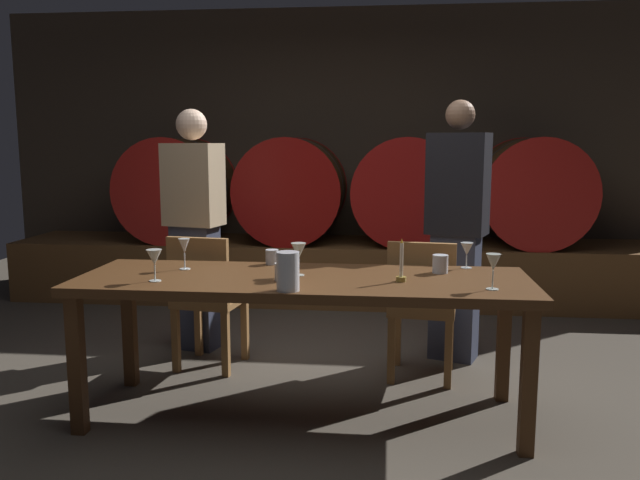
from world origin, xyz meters
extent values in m
plane|color=#4C443A|center=(0.00, 0.00, 0.00)|extent=(8.92, 8.92, 0.00)
cube|color=#473A2D|center=(0.00, 3.05, 1.37)|extent=(6.86, 0.24, 2.73)
cube|color=brown|center=(0.00, 2.50, 0.27)|extent=(6.17, 0.90, 0.55)
cylinder|color=#513319|center=(-1.61, 2.50, 1.02)|extent=(0.95, 0.78, 0.95)
cylinder|color=#B21C16|center=(-1.61, 2.10, 1.02)|extent=(0.97, 0.03, 0.97)
cylinder|color=#B21C16|center=(-1.61, 2.90, 1.02)|extent=(0.97, 0.03, 0.97)
cylinder|color=#2D2D33|center=(-1.61, 2.50, 1.02)|extent=(0.96, 0.04, 0.96)
cylinder|color=#513319|center=(-0.52, 2.50, 1.02)|extent=(0.95, 0.78, 0.95)
cylinder|color=maroon|center=(-0.52, 2.10, 1.02)|extent=(0.97, 0.03, 0.97)
cylinder|color=maroon|center=(-0.52, 2.90, 1.02)|extent=(0.97, 0.03, 0.97)
cylinder|color=#2D2D33|center=(-0.52, 2.50, 1.02)|extent=(0.96, 0.04, 0.96)
cylinder|color=#513319|center=(0.53, 2.50, 1.02)|extent=(0.95, 0.78, 0.95)
cylinder|color=#9E1411|center=(0.53, 2.10, 1.02)|extent=(0.97, 0.03, 0.97)
cylinder|color=#9E1411|center=(0.53, 2.90, 1.02)|extent=(0.97, 0.03, 0.97)
cylinder|color=#2D2D33|center=(0.53, 2.50, 1.02)|extent=(0.96, 0.04, 0.96)
cylinder|color=#513319|center=(1.64, 2.50, 1.02)|extent=(0.95, 0.78, 0.95)
cylinder|color=#B21C16|center=(1.64, 2.10, 1.02)|extent=(0.97, 0.03, 0.97)
cylinder|color=#B21C16|center=(1.64, 2.90, 1.02)|extent=(0.97, 0.03, 0.97)
cylinder|color=#2D2D33|center=(1.64, 2.50, 1.02)|extent=(0.96, 0.04, 0.96)
cube|color=#4C2D16|center=(-0.06, -0.13, 0.74)|extent=(2.36, 0.78, 0.05)
cube|color=#4C2D16|center=(-1.16, -0.46, 0.36)|extent=(0.07, 0.07, 0.71)
cube|color=#4C2D16|center=(1.04, -0.46, 0.36)|extent=(0.07, 0.07, 0.71)
cube|color=#4C2D16|center=(-1.16, 0.20, 0.36)|extent=(0.07, 0.07, 0.71)
cube|color=#4C2D16|center=(1.04, 0.20, 0.36)|extent=(0.07, 0.07, 0.71)
cube|color=olive|center=(-0.77, 0.59, 0.44)|extent=(0.45, 0.45, 0.04)
cube|color=olive|center=(-0.79, 0.41, 0.67)|extent=(0.40, 0.09, 0.42)
cube|color=olive|center=(-0.58, 0.73, 0.21)|extent=(0.05, 0.05, 0.42)
cube|color=olive|center=(-0.91, 0.78, 0.21)|extent=(0.05, 0.05, 0.42)
cube|color=olive|center=(-0.62, 0.39, 0.21)|extent=(0.05, 0.05, 0.42)
cube|color=olive|center=(-0.96, 0.44, 0.21)|extent=(0.05, 0.05, 0.42)
cube|color=olive|center=(0.60, 0.53, 0.44)|extent=(0.45, 0.45, 0.04)
cube|color=olive|center=(0.57, 0.35, 0.67)|extent=(0.40, 0.09, 0.42)
cube|color=olive|center=(0.79, 0.68, 0.21)|extent=(0.05, 0.05, 0.42)
cube|color=olive|center=(0.45, 0.72, 0.21)|extent=(0.05, 0.05, 0.42)
cube|color=olive|center=(0.74, 0.34, 0.21)|extent=(0.05, 0.05, 0.42)
cube|color=olive|center=(0.41, 0.39, 0.21)|extent=(0.05, 0.05, 0.42)
cube|color=#33384C|center=(-0.97, 0.94, 0.44)|extent=(0.34, 0.26, 0.89)
cube|color=tan|center=(-0.97, 0.94, 1.17)|extent=(0.43, 0.32, 0.57)
sphere|color=beige|center=(-0.97, 0.94, 1.58)|extent=(0.21, 0.21, 0.21)
cube|color=#33384C|center=(0.83, 0.91, 0.43)|extent=(0.35, 0.29, 0.86)
cube|color=black|center=(0.83, 0.91, 1.19)|extent=(0.44, 0.36, 0.67)
sphere|color=#8C664C|center=(0.83, 0.91, 1.64)|extent=(0.19, 0.19, 0.19)
cylinder|color=olive|center=(0.45, -0.19, 0.78)|extent=(0.05, 0.05, 0.02)
cylinder|color=#EDE5CC|center=(0.45, -0.19, 0.87)|extent=(0.02, 0.02, 0.17)
cone|color=yellow|center=(0.45, -0.19, 0.97)|extent=(0.01, 0.01, 0.02)
cylinder|color=silver|center=(-0.09, -0.45, 0.86)|extent=(0.11, 0.11, 0.19)
cylinder|color=silver|center=(-0.79, -0.32, 0.77)|extent=(0.06, 0.06, 0.00)
cylinder|color=silver|center=(-0.79, -0.32, 0.81)|extent=(0.01, 0.01, 0.08)
cone|color=silver|center=(-0.79, -0.32, 0.89)|extent=(0.08, 0.08, 0.08)
cylinder|color=white|center=(-0.74, 0.00, 0.77)|extent=(0.06, 0.06, 0.00)
cylinder|color=white|center=(-0.74, 0.00, 0.81)|extent=(0.01, 0.01, 0.09)
cone|color=white|center=(-0.74, 0.00, 0.90)|extent=(0.06, 0.06, 0.08)
cylinder|color=silver|center=(-0.09, -0.10, 0.77)|extent=(0.06, 0.06, 0.00)
cylinder|color=silver|center=(-0.09, -0.10, 0.81)|extent=(0.01, 0.01, 0.09)
cone|color=silver|center=(-0.09, -0.10, 0.90)|extent=(0.08, 0.08, 0.08)
cylinder|color=white|center=(0.81, 0.20, 0.77)|extent=(0.06, 0.06, 0.00)
cylinder|color=white|center=(0.81, 0.20, 0.80)|extent=(0.01, 0.01, 0.07)
cone|color=white|center=(0.81, 0.20, 0.87)|extent=(0.07, 0.07, 0.07)
cylinder|color=silver|center=(0.88, -0.33, 0.77)|extent=(0.06, 0.06, 0.00)
cylinder|color=silver|center=(0.88, -0.33, 0.81)|extent=(0.01, 0.01, 0.09)
cone|color=silver|center=(0.88, -0.33, 0.90)|extent=(0.07, 0.07, 0.08)
cylinder|color=silver|center=(-0.29, 0.20, 0.81)|extent=(0.07, 0.07, 0.09)
cylinder|color=white|center=(-0.16, -0.24, 0.81)|extent=(0.07, 0.07, 0.09)
cylinder|color=silver|center=(0.66, 0.05, 0.81)|extent=(0.08, 0.08, 0.10)
camera|label=1|loc=(0.38, -3.40, 1.46)|focal=36.16mm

